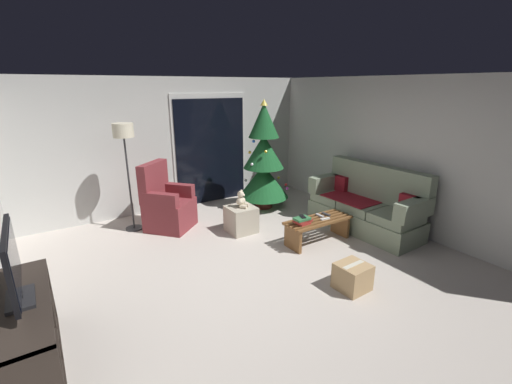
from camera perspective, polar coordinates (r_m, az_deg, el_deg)
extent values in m
plane|color=#BCB2A8|center=(4.62, 0.55, -13.17)|extent=(7.00, 7.00, 0.00)
cube|color=beige|center=(6.83, -13.81, 7.66)|extent=(5.72, 0.12, 2.50)
cube|color=beige|center=(6.14, 23.60, 5.65)|extent=(0.12, 6.00, 2.50)
cube|color=silver|center=(7.08, -7.55, 7.10)|extent=(1.60, 0.02, 2.20)
cube|color=black|center=(7.07, -7.47, 6.69)|extent=(1.50, 0.02, 2.10)
cube|color=gray|center=(6.08, 17.38, -4.41)|extent=(0.82, 1.92, 0.34)
cube|color=gray|center=(5.66, 22.37, -4.00)|extent=(0.70, 0.62, 0.14)
cube|color=gray|center=(5.99, 17.46, -2.32)|extent=(0.70, 0.62, 0.14)
cube|color=gray|center=(6.36, 13.11, -0.81)|extent=(0.70, 0.62, 0.14)
cube|color=gray|center=(6.13, 19.64, 1.55)|extent=(0.26, 1.91, 0.60)
cube|color=gray|center=(5.49, 24.89, -2.64)|extent=(0.77, 0.22, 0.28)
cube|color=gray|center=(6.47, 11.74, 1.56)|extent=(0.77, 0.22, 0.28)
cube|color=maroon|center=(6.09, 15.58, -1.03)|extent=(0.63, 0.92, 0.02)
cube|color=maroon|center=(5.70, 24.28, -1.85)|extent=(0.13, 0.32, 0.28)
cube|color=maroon|center=(6.48, 13.80, 1.43)|extent=(0.13, 0.32, 0.28)
cube|color=brown|center=(5.25, 11.64, -5.22)|extent=(1.10, 0.05, 0.04)
cube|color=brown|center=(5.30, 10.98, -4.92)|extent=(1.10, 0.05, 0.04)
cube|color=brown|center=(5.36, 10.33, -4.63)|extent=(1.10, 0.05, 0.04)
cube|color=brown|center=(5.42, 9.70, -4.35)|extent=(1.10, 0.05, 0.04)
cube|color=brown|center=(5.48, 9.08, -4.07)|extent=(1.10, 0.05, 0.04)
cube|color=brown|center=(5.14, 6.17, -7.76)|extent=(0.05, 0.36, 0.34)
cube|color=brown|center=(5.76, 13.83, -5.33)|extent=(0.05, 0.36, 0.34)
cube|color=silver|center=(5.35, 11.46, -4.41)|extent=(0.16, 0.07, 0.02)
cube|color=#333338|center=(5.54, 11.60, -3.65)|extent=(0.05, 0.16, 0.02)
cube|color=#ADADB2|center=(5.47, 10.59, -3.88)|extent=(0.04, 0.16, 0.02)
cube|color=#A32D28|center=(5.13, 7.88, -5.13)|extent=(0.20, 0.16, 0.03)
cube|color=#A32D28|center=(5.13, 7.79, -4.71)|extent=(0.27, 0.19, 0.04)
cube|color=#337042|center=(5.09, 7.68, -4.42)|extent=(0.23, 0.16, 0.03)
cube|color=black|center=(5.10, 7.76, -4.08)|extent=(0.11, 0.16, 0.01)
cylinder|color=#4C1E19|center=(6.89, 1.23, -2.09)|extent=(0.36, 0.36, 0.10)
cylinder|color=brown|center=(6.85, 1.23, -1.22)|extent=(0.08, 0.08, 0.12)
cone|color=#195628|center=(6.74, 1.25, 1.88)|extent=(0.99, 0.99, 0.65)
cone|color=#195628|center=(6.61, 1.29, 6.80)|extent=(0.78, 0.78, 0.65)
cone|color=#195628|center=(6.52, 1.32, 11.90)|extent=(0.58, 0.58, 0.65)
sphere|color=white|center=(6.39, -0.68, 4.65)|extent=(0.06, 0.06, 0.06)
sphere|color=red|center=(6.88, 5.00, 1.23)|extent=(0.06, 0.06, 0.06)
sphere|color=gold|center=(6.48, -1.05, 6.63)|extent=(0.06, 0.06, 0.06)
sphere|color=gold|center=(7.05, 3.78, 2.41)|extent=(0.06, 0.06, 0.06)
sphere|color=white|center=(7.02, -1.75, 1.97)|extent=(0.06, 0.06, 0.06)
sphere|color=blue|center=(6.42, -0.40, 8.45)|extent=(0.06, 0.06, 0.06)
sphere|color=#B233A5|center=(6.82, -1.73, 4.11)|extent=(0.06, 0.06, 0.06)
sphere|color=gold|center=(6.32, 1.65, 6.76)|extent=(0.06, 0.06, 0.06)
sphere|color=blue|center=(6.72, 2.26, 10.33)|extent=(0.06, 0.06, 0.06)
sphere|color=#B233A5|center=(6.74, 5.21, 0.60)|extent=(0.06, 0.06, 0.06)
sphere|color=#1E8C33|center=(7.03, 0.06, 4.37)|extent=(0.06, 0.06, 0.06)
sphere|color=white|center=(7.11, -0.13, 3.07)|extent=(0.06, 0.06, 0.06)
cone|color=#EAD14C|center=(6.50, 1.34, 14.75)|extent=(0.14, 0.14, 0.12)
cube|color=maroon|center=(6.04, -14.01, -4.44)|extent=(0.96, 0.96, 0.31)
cube|color=maroon|center=(5.95, -14.19, -2.25)|extent=(0.96, 0.96, 0.18)
cube|color=maroon|center=(5.97, -16.72, 1.72)|extent=(0.62, 0.57, 0.64)
cube|color=maroon|center=(6.11, -12.87, 0.34)|extent=(0.49, 0.53, 0.22)
cube|color=maroon|center=(5.65, -15.56, -1.27)|extent=(0.49, 0.53, 0.22)
cylinder|color=#2D2D30|center=(6.23, -19.62, -5.71)|extent=(0.28, 0.28, 0.02)
cylinder|color=#2D2D30|center=(5.98, -20.38, 1.27)|extent=(0.03, 0.03, 1.55)
cylinder|color=beige|center=(5.81, -21.29, 9.58)|extent=(0.32, 0.32, 0.22)
cube|color=black|center=(3.81, -32.65, -23.53)|extent=(0.40, 1.40, 0.04)
cube|color=black|center=(3.44, -34.50, -14.93)|extent=(0.40, 1.40, 0.04)
cube|color=black|center=(3.64, -36.69, -19.85)|extent=(0.02, 1.40, 0.70)
cube|color=black|center=(4.20, -33.63, -14.23)|extent=(0.40, 0.04, 0.70)
cube|color=black|center=(3.62, -33.55, -19.45)|extent=(0.40, 0.04, 0.66)
cube|color=black|center=(3.62, -33.55, -19.45)|extent=(0.40, 1.33, 0.04)
cube|color=black|center=(3.43, -34.59, -14.45)|extent=(0.20, 0.36, 0.03)
cube|color=black|center=(3.41, -34.72, -13.80)|extent=(0.04, 0.06, 0.06)
cube|color=black|center=(3.28, -35.60, -9.40)|extent=(0.05, 0.84, 0.52)
cube|color=black|center=(3.28, -35.25, -9.35)|extent=(0.02, 0.79, 0.47)
cube|color=#B2A893|center=(5.70, -2.50, -4.56)|extent=(0.44, 0.44, 0.44)
cylinder|color=beige|center=(5.64, -1.79, -2.09)|extent=(0.12, 0.13, 0.06)
cylinder|color=beige|center=(5.55, -2.14, -2.42)|extent=(0.12, 0.13, 0.06)
sphere|color=beige|center=(5.59, -2.54, -1.54)|extent=(0.15, 0.15, 0.15)
sphere|color=beige|center=(5.55, -2.56, -0.38)|extent=(0.11, 0.11, 0.11)
sphere|color=#F4E5C1|center=(5.54, -2.08, -0.53)|extent=(0.04, 0.04, 0.04)
sphere|color=beige|center=(5.57, -2.43, 0.19)|extent=(0.04, 0.04, 0.04)
sphere|color=beige|center=(5.50, -2.71, -0.03)|extent=(0.04, 0.04, 0.04)
sphere|color=beige|center=(5.64, -2.10, -1.24)|extent=(0.06, 0.06, 0.06)
sphere|color=beige|center=(5.52, -2.61, -1.69)|extent=(0.06, 0.06, 0.06)
cylinder|color=tan|center=(6.48, -1.93, -3.54)|extent=(0.11, 0.13, 0.06)
cylinder|color=tan|center=(6.40, -2.41, -3.81)|extent=(0.11, 0.13, 0.06)
sphere|color=tan|center=(6.45, -2.62, -3.01)|extent=(0.15, 0.15, 0.15)
sphere|color=tan|center=(6.41, -2.64, -2.02)|extent=(0.11, 0.11, 0.11)
sphere|color=tan|center=(6.39, -2.26, -2.18)|extent=(0.04, 0.04, 0.04)
sphere|color=tan|center=(6.42, -2.46, -1.53)|extent=(0.04, 0.04, 0.04)
sphere|color=tan|center=(6.36, -2.83, -1.72)|extent=(0.04, 0.04, 0.04)
sphere|color=tan|center=(6.49, -2.13, -2.77)|extent=(0.06, 0.06, 0.06)
sphere|color=tan|center=(6.38, -2.82, -3.15)|extent=(0.06, 0.06, 0.06)
cube|color=tan|center=(4.36, 15.78, -13.43)|extent=(0.37, 0.36, 0.32)
cube|color=beige|center=(4.28, 15.96, -11.56)|extent=(0.32, 0.07, 0.00)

